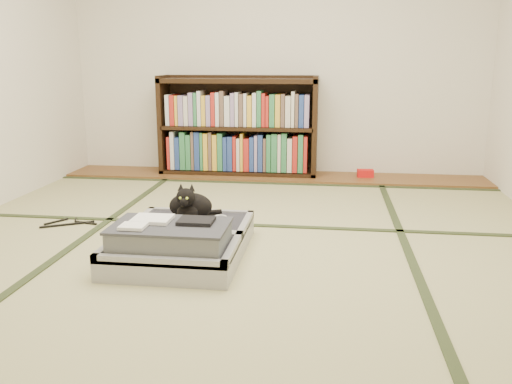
# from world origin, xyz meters

# --- Properties ---
(floor) EXTENTS (4.50, 4.50, 0.00)m
(floor) POSITION_xyz_m (0.00, 0.00, 0.00)
(floor) COLOR tan
(floor) RESTS_ON ground
(wood_strip) EXTENTS (4.00, 0.50, 0.02)m
(wood_strip) POSITION_xyz_m (0.00, 2.00, 0.01)
(wood_strip) COLOR brown
(wood_strip) RESTS_ON ground
(red_item) EXTENTS (0.16, 0.10, 0.07)m
(red_item) POSITION_xyz_m (0.87, 2.03, 0.06)
(red_item) COLOR red
(red_item) RESTS_ON wood_strip
(tatami_borders) EXTENTS (4.00, 4.50, 0.01)m
(tatami_borders) POSITION_xyz_m (0.00, 0.49, 0.00)
(tatami_borders) COLOR #2D381E
(tatami_borders) RESTS_ON ground
(bookcase) EXTENTS (1.52, 0.35, 0.98)m
(bookcase) POSITION_xyz_m (-0.36, 2.07, 0.45)
(bookcase) COLOR black
(bookcase) RESTS_ON wood_strip
(suitcase) EXTENTS (0.70, 0.93, 0.27)m
(suitcase) POSITION_xyz_m (-0.30, -0.26, 0.10)
(suitcase) COLOR #9D9EA2
(suitcase) RESTS_ON floor
(cat) EXTENTS (0.31, 0.31, 0.25)m
(cat) POSITION_xyz_m (-0.32, 0.04, 0.23)
(cat) COLOR black
(cat) RESTS_ON suitcase
(cable_coil) EXTENTS (0.10, 0.10, 0.02)m
(cable_coil) POSITION_xyz_m (-0.14, 0.08, 0.14)
(cable_coil) COLOR white
(cable_coil) RESTS_ON suitcase
(hanger) EXTENTS (0.36, 0.25, 0.01)m
(hanger) POSITION_xyz_m (-1.24, 0.26, 0.01)
(hanger) COLOR black
(hanger) RESTS_ON floor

